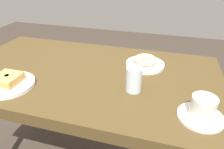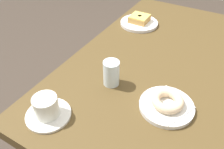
{
  "view_description": "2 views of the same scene",
  "coord_description": "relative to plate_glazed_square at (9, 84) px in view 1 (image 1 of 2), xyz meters",
  "views": [
    {
      "loc": [
        -0.36,
        0.79,
        1.22
      ],
      "look_at": [
        -0.15,
        0.06,
        0.79
      ],
      "focal_mm": 32.56,
      "sensor_mm": 36.0,
      "label": 1
    },
    {
      "loc": [
        -0.83,
        -0.24,
        1.35
      ],
      "look_at": [
        -0.23,
        0.11,
        0.78
      ],
      "focal_mm": 36.01,
      "sensor_mm": 36.0,
      "label": 2
    }
  ],
  "objects": [
    {
      "name": "coffee_cup",
      "position": [
        -0.76,
        -0.01,
        0.03
      ],
      "size": [
        0.15,
        0.15,
        0.08
      ],
      "color": "silver",
      "rests_on": "table"
    },
    {
      "name": "napkin_glazed_square",
      "position": [
        0.0,
        0.0,
        0.01
      ],
      "size": [
        0.17,
        0.17,
        0.0
      ],
      "primitive_type": "cube",
      "rotation": [
        0.0,
        0.0,
        0.14
      ],
      "color": "white",
      "rests_on": "plate_glazed_square"
    },
    {
      "name": "plate_sugar_ring",
      "position": [
        -0.53,
        -0.35,
        0.0
      ],
      "size": [
        0.19,
        0.19,
        0.02
      ],
      "primitive_type": "cylinder",
      "color": "white",
      "rests_on": "table"
    },
    {
      "name": "donut_glazed_square",
      "position": [
        0.0,
        -0.0,
        0.03
      ],
      "size": [
        0.1,
        0.1,
        0.03
      ],
      "color": "tan",
      "rests_on": "napkin_glazed_square"
    },
    {
      "name": "plate_glazed_square",
      "position": [
        0.0,
        0.0,
        0.0
      ],
      "size": [
        0.21,
        0.21,
        0.02
      ],
      "primitive_type": "cylinder",
      "color": "white",
      "rests_on": "table"
    },
    {
      "name": "donut_sugar_ring",
      "position": [
        -0.53,
        -0.35,
        0.03
      ],
      "size": [
        0.11,
        0.11,
        0.03
      ],
      "primitive_type": "torus",
      "color": "beige",
      "rests_on": "napkin_sugar_ring"
    },
    {
      "name": "water_glass",
      "position": [
        -0.51,
        -0.11,
        0.04
      ],
      "size": [
        0.06,
        0.06,
        0.1
      ],
      "primitive_type": "cylinder",
      "color": "silver",
      "rests_on": "table"
    },
    {
      "name": "table",
      "position": [
        -0.26,
        -0.21,
        -0.08
      ],
      "size": [
        1.27,
        0.7,
        0.75
      ],
      "color": "#523E20",
      "rests_on": "ground_plane"
    },
    {
      "name": "napkin_sugar_ring",
      "position": [
        -0.53,
        -0.35,
        0.01
      ],
      "size": [
        0.18,
        0.18,
        0.0
      ],
      "primitive_type": "cube",
      "rotation": [
        0.0,
        0.0,
        -0.43
      ],
      "color": "white",
      "rests_on": "plate_sugar_ring"
    }
  ]
}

